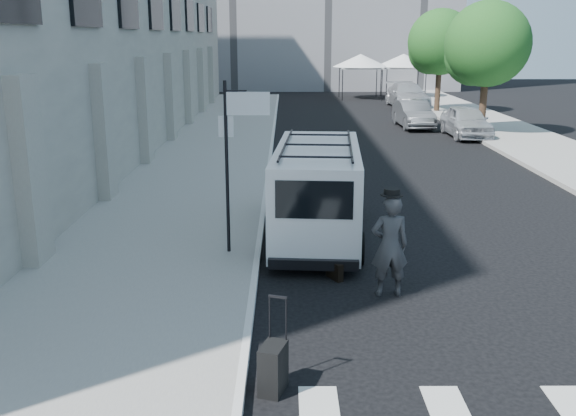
{
  "coord_description": "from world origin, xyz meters",
  "views": [
    {
      "loc": [
        -1.41,
        -9.46,
        4.49
      ],
      "look_at": [
        -1.37,
        2.38,
        1.3
      ],
      "focal_mm": 40.0,
      "sensor_mm": 36.0,
      "label": 1
    }
  ],
  "objects_px": {
    "businessman": "(390,246)",
    "suitcase": "(273,368)",
    "parked_car_a": "(466,121)",
    "briefcase": "(334,270)",
    "parked_car_b": "(413,114)",
    "cargo_van": "(318,190)",
    "parked_car_c": "(407,95)"
  },
  "relations": [
    {
      "from": "businessman",
      "to": "suitcase",
      "type": "bearing_deg",
      "value": 54.67
    },
    {
      "from": "parked_car_a",
      "to": "suitcase",
      "type": "bearing_deg",
      "value": -111.0
    },
    {
      "from": "briefcase",
      "to": "parked_car_b",
      "type": "xyz_separation_m",
      "value": [
        5.49,
        20.81,
        0.5
      ]
    },
    {
      "from": "cargo_van",
      "to": "parked_car_b",
      "type": "xyz_separation_m",
      "value": [
        5.69,
        18.12,
        -0.43
      ]
    },
    {
      "from": "suitcase",
      "to": "parked_car_a",
      "type": "relative_size",
      "value": 0.3
    },
    {
      "from": "briefcase",
      "to": "parked_car_c",
      "type": "xyz_separation_m",
      "value": [
        6.9,
        30.24,
        0.6
      ]
    },
    {
      "from": "parked_car_b",
      "to": "parked_car_c",
      "type": "relative_size",
      "value": 0.76
    },
    {
      "from": "parked_car_b",
      "to": "cargo_van",
      "type": "bearing_deg",
      "value": -109.53
    },
    {
      "from": "cargo_van",
      "to": "parked_car_c",
      "type": "xyz_separation_m",
      "value": [
        7.11,
        27.55,
        -0.33
      ]
    },
    {
      "from": "parked_car_a",
      "to": "parked_car_c",
      "type": "distance_m",
      "value": 12.55
    },
    {
      "from": "parked_car_c",
      "to": "cargo_van",
      "type": "bearing_deg",
      "value": -106.6
    },
    {
      "from": "parked_car_a",
      "to": "briefcase",
      "type": "bearing_deg",
      "value": -112.26
    },
    {
      "from": "businessman",
      "to": "parked_car_a",
      "type": "distance_m",
      "value": 19.55
    },
    {
      "from": "cargo_van",
      "to": "briefcase",
      "type": "bearing_deg",
      "value": -81.41
    },
    {
      "from": "businessman",
      "to": "suitcase",
      "type": "relative_size",
      "value": 1.46
    },
    {
      "from": "suitcase",
      "to": "cargo_van",
      "type": "height_order",
      "value": "cargo_van"
    },
    {
      "from": "parked_car_c",
      "to": "parked_car_b",
      "type": "bearing_deg",
      "value": -100.67
    },
    {
      "from": "briefcase",
      "to": "parked_car_a",
      "type": "xyz_separation_m",
      "value": [
        7.29,
        17.7,
        0.54
      ]
    },
    {
      "from": "businessman",
      "to": "cargo_van",
      "type": "xyz_separation_m",
      "value": [
        -1.1,
        3.47,
        0.18
      ]
    },
    {
      "from": "cargo_van",
      "to": "parked_car_b",
      "type": "distance_m",
      "value": 19.0
    },
    {
      "from": "businessman",
      "to": "parked_car_b",
      "type": "distance_m",
      "value": 22.07
    },
    {
      "from": "cargo_van",
      "to": "parked_car_a",
      "type": "height_order",
      "value": "cargo_van"
    },
    {
      "from": "parked_car_a",
      "to": "cargo_van",
      "type": "bearing_deg",
      "value": -116.42
    },
    {
      "from": "briefcase",
      "to": "suitcase",
      "type": "bearing_deg",
      "value": -134.02
    },
    {
      "from": "suitcase",
      "to": "businessman",
      "type": "bearing_deg",
      "value": 75.9
    },
    {
      "from": "briefcase",
      "to": "parked_car_c",
      "type": "height_order",
      "value": "parked_car_c"
    },
    {
      "from": "briefcase",
      "to": "parked_car_a",
      "type": "distance_m",
      "value": 19.15
    },
    {
      "from": "parked_car_a",
      "to": "businessman",
      "type": "bearing_deg",
      "value": -108.96
    },
    {
      "from": "briefcase",
      "to": "parked_car_a",
      "type": "bearing_deg",
      "value": 38.86
    },
    {
      "from": "cargo_van",
      "to": "parked_car_a",
      "type": "bearing_deg",
      "value": 67.68
    },
    {
      "from": "cargo_van",
      "to": "parked_car_a",
      "type": "relative_size",
      "value": 1.35
    },
    {
      "from": "parked_car_a",
      "to": "parked_car_b",
      "type": "height_order",
      "value": "parked_car_a"
    }
  ]
}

